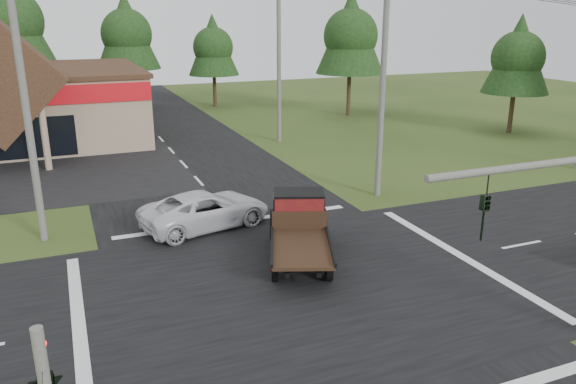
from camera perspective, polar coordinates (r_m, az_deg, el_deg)
ground at (r=19.52m, az=0.75°, el=-9.78°), size 120.00×120.00×0.00m
road_ns at (r=19.51m, az=0.75°, el=-9.75°), size 12.00×120.00×0.02m
road_ew at (r=19.51m, az=0.75°, el=-9.75°), size 120.00×12.00×0.02m
traffic_signal_corner at (r=10.23m, az=-23.57°, el=-16.26°), size 0.53×2.48×4.40m
utility_pole_nw at (r=24.25m, az=-25.04°, el=7.46°), size 2.00×0.30×10.50m
utility_pole_ne at (r=28.31m, az=9.61°, el=11.11°), size 2.00×0.30×11.50m
utility_pole_n at (r=40.85m, az=-0.93°, el=13.06°), size 2.00×0.30×11.20m
tree_row_c at (r=57.04m, az=-26.47°, el=15.60°), size 7.28×7.28×13.13m
tree_row_d at (r=58.36m, az=-16.10°, el=15.39°), size 6.16×6.16×11.11m
tree_row_e at (r=57.94m, az=-7.63°, el=14.55°), size 5.04×5.04×9.09m
tree_side_ne at (r=52.23m, az=6.39°, el=15.75°), size 6.16×6.16×11.11m
tree_side_e_near at (r=47.28m, az=22.34°, el=12.77°), size 5.04×5.04×9.09m
antique_flatbed_truck at (r=21.15m, az=1.22°, el=-3.93°), size 4.13×6.20×2.42m
white_pickup at (r=24.88m, az=-8.37°, el=-1.78°), size 6.19×3.89×1.59m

